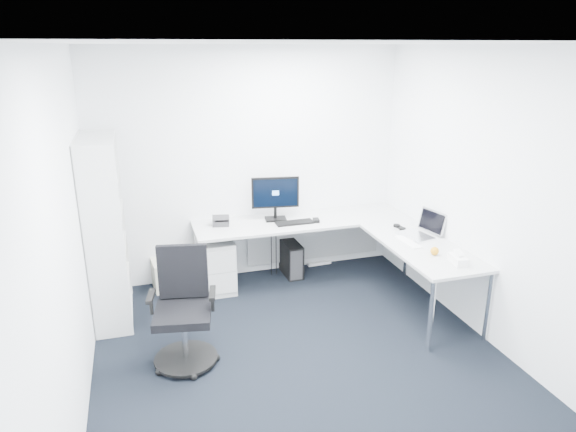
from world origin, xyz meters
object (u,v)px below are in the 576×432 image
object	(u,v)px
task_chair	(183,311)
monitor	(275,198)
bookshelf	(105,231)
l_desk	(313,260)
laptop	(416,225)

from	to	relation	value
task_chair	monitor	distance (m)	1.98
monitor	bookshelf	bearing A→B (deg)	-160.18
l_desk	laptop	size ratio (longest dim) A/B	6.81
bookshelf	monitor	xyz separation A→B (m)	(1.86, 0.38, 0.07)
task_chair	laptop	distance (m)	2.59
l_desk	laptop	bearing A→B (deg)	-29.04
task_chair	bookshelf	bearing A→B (deg)	130.39
l_desk	task_chair	world-z (taller)	task_chair
bookshelf	task_chair	size ratio (longest dim) A/B	1.81
bookshelf	task_chair	distance (m)	1.32
task_chair	laptop	world-z (taller)	task_chair
laptop	monitor	bearing A→B (deg)	130.96
bookshelf	laptop	size ratio (longest dim) A/B	5.01
task_chair	monitor	world-z (taller)	monitor
monitor	laptop	bearing A→B (deg)	-28.81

